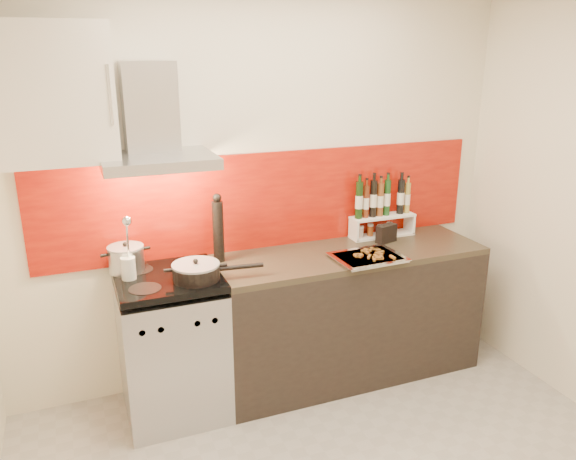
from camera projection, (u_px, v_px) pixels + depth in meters
name	position (u px, v px, depth m)	size (l,w,h in m)	color
back_wall	(263.00, 189.00, 3.67)	(3.40, 0.02, 2.60)	silver
backsplash	(271.00, 200.00, 3.70)	(3.00, 0.02, 0.64)	maroon
range_stove	(173.00, 347.00, 3.42)	(0.60, 0.60, 0.91)	#B7B7BA
counter	(348.00, 313.00, 3.84)	(1.80, 0.60, 0.90)	black
range_hood	(153.00, 129.00, 3.15)	(0.62, 0.50, 0.61)	#B7B7BA
upper_cabinet	(42.00, 94.00, 2.88)	(0.70, 0.35, 0.72)	silver
stock_pot	(126.00, 259.00, 3.32)	(0.21, 0.21, 0.18)	#B7B7BA
saute_pan	(197.00, 271.00, 3.21)	(0.53, 0.27, 0.13)	black
utensil_jar	(128.00, 261.00, 3.19)	(0.08, 0.13, 0.40)	silver
pepper_mill	(218.00, 229.00, 3.46)	(0.07, 0.07, 0.44)	black
step_shelf	(381.00, 211.00, 3.94)	(0.47, 0.13, 0.41)	white
caddy_box	(386.00, 234.00, 3.86)	(0.15, 0.06, 0.13)	black
baking_tray	(368.00, 257.00, 3.55)	(0.45, 0.35, 0.03)	silver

